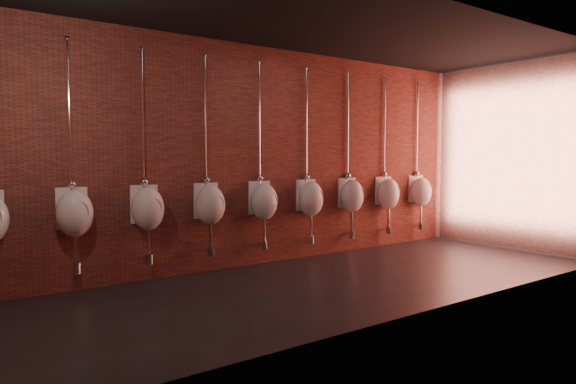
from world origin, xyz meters
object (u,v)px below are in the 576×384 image
object	(u,v)px
urinal_7	(388,193)
urinal_2	(148,208)
urinal_5	(311,198)
urinal_3	(210,204)
urinal_4	(264,201)
urinal_6	(352,195)
urinal_1	(75,212)
urinal_8	(421,191)

from	to	relation	value
urinal_7	urinal_2	bearing A→B (deg)	180.00
urinal_7	urinal_5	bearing A→B (deg)	180.00
urinal_3	urinal_7	world-z (taller)	same
urinal_4	urinal_6	bearing A→B (deg)	0.00
urinal_2	urinal_3	bearing A→B (deg)	0.00
urinal_2	urinal_4	size ratio (longest dim) A/B	1.00
urinal_1	urinal_8	bearing A→B (deg)	0.00
urinal_3	urinal_7	xyz separation A→B (m)	(3.49, 0.00, 0.00)
urinal_5	urinal_6	size ratio (longest dim) A/B	1.00
urinal_7	urinal_4	bearing A→B (deg)	180.00
urinal_3	urinal_5	bearing A→B (deg)	0.00
urinal_3	urinal_8	bearing A→B (deg)	0.00
urinal_3	urinal_5	world-z (taller)	same
urinal_4	urinal_6	size ratio (longest dim) A/B	1.00
urinal_1	urinal_5	world-z (taller)	same
urinal_8	urinal_4	bearing A→B (deg)	180.00
urinal_1	urinal_5	distance (m)	3.49
urinal_4	urinal_5	distance (m)	0.87
urinal_1	urinal_8	size ratio (longest dim) A/B	1.00
urinal_1	urinal_4	world-z (taller)	same
urinal_2	urinal_6	world-z (taller)	same
urinal_3	urinal_4	size ratio (longest dim) A/B	1.00
urinal_3	urinal_7	distance (m)	3.49
urinal_1	urinal_6	size ratio (longest dim) A/B	1.00
urinal_1	urinal_3	xyz separation A→B (m)	(1.75, 0.00, 0.00)
urinal_5	urinal_8	world-z (taller)	same
urinal_6	urinal_2	bearing A→B (deg)	180.00
urinal_4	urinal_7	world-z (taller)	same
urinal_2	urinal_7	xyz separation A→B (m)	(4.37, 0.00, 0.00)
urinal_5	urinal_1	bearing A→B (deg)	180.00
urinal_4	urinal_8	size ratio (longest dim) A/B	1.00
urinal_3	urinal_8	world-z (taller)	same
urinal_7	urinal_8	world-z (taller)	same
urinal_1	urinal_2	world-z (taller)	same
urinal_4	urinal_2	bearing A→B (deg)	180.00
urinal_2	urinal_8	xyz separation A→B (m)	(5.24, 0.00, 0.00)
urinal_1	urinal_4	distance (m)	2.62
urinal_2	urinal_6	distance (m)	3.49
urinal_4	urinal_6	xyz separation A→B (m)	(1.75, 0.00, 0.00)
urinal_3	urinal_2	bearing A→B (deg)	180.00
urinal_8	urinal_7	bearing A→B (deg)	180.00
urinal_6	urinal_8	size ratio (longest dim) A/B	1.00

